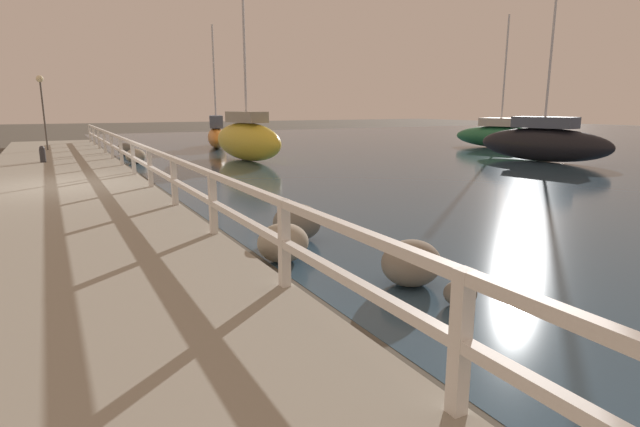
{
  "coord_description": "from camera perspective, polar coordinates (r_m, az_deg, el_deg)",
  "views": [
    {
      "loc": [
        -0.21,
        -13.2,
        2.1
      ],
      "look_at": [
        5.22,
        -3.2,
        -0.33
      ],
      "focal_mm": 28.0,
      "sensor_mm": 36.0,
      "label": 1
    }
  ],
  "objects": [
    {
      "name": "ground_plane",
      "position": [
        13.37,
        -27.22,
        1.69
      ],
      "size": [
        120.0,
        120.0,
        0.0
      ],
      "primitive_type": "plane",
      "color": "#4C473D"
    },
    {
      "name": "dock_walkway",
      "position": [
        13.35,
        -27.28,
        2.29
      ],
      "size": [
        3.81,
        36.0,
        0.29
      ],
      "color": "gray",
      "rests_on": "ground"
    },
    {
      "name": "railing",
      "position": [
        13.41,
        -19.84,
        6.25
      ],
      "size": [
        0.1,
        32.5,
        0.91
      ],
      "color": "white",
      "rests_on": "dock_walkway"
    },
    {
      "name": "boulder_downstream",
      "position": [
        5.63,
        15.73,
        -8.77
      ],
      "size": [
        0.37,
        0.34,
        0.28
      ],
      "color": "#666056",
      "rests_on": "ground"
    },
    {
      "name": "boulder_far_strip",
      "position": [
        20.35,
        -20.33,
        6.19
      ],
      "size": [
        0.73,
        0.66,
        0.55
      ],
      "color": "gray",
      "rests_on": "ground"
    },
    {
      "name": "boulder_mid_strip",
      "position": [
        24.02,
        -21.33,
        6.89
      ],
      "size": [
        0.72,
        0.65,
        0.54
      ],
      "color": "#666056",
      "rests_on": "ground"
    },
    {
      "name": "boulder_water_edge",
      "position": [
        7.97,
        -2.64,
        -1.02
      ],
      "size": [
        0.79,
        0.71,
        0.59
      ],
      "color": "#666056",
      "rests_on": "ground"
    },
    {
      "name": "boulder_near_dock",
      "position": [
        6.07,
        10.39,
        -5.58
      ],
      "size": [
        0.74,
        0.67,
        0.56
      ],
      "color": "slate",
      "rests_on": "ground"
    },
    {
      "name": "boulder_upstream",
      "position": [
        6.9,
        -4.24,
        -3.34
      ],
      "size": [
        0.72,
        0.65,
        0.54
      ],
      "color": "gray",
      "rests_on": "ground"
    },
    {
      "name": "mooring_bollard",
      "position": [
        19.17,
        -29.14,
        5.96
      ],
      "size": [
        0.18,
        0.18,
        0.55
      ],
      "color": "#333338",
      "rests_on": "dock_walkway"
    },
    {
      "name": "dock_lamp",
      "position": [
        24.55,
        -29.24,
        11.95
      ],
      "size": [
        0.29,
        0.29,
        3.11
      ],
      "color": "#514C47",
      "rests_on": "dock_walkway"
    },
    {
      "name": "sailboat_orange",
      "position": [
        27.11,
        -11.74,
        8.8
      ],
      "size": [
        2.31,
        5.36,
        6.17
      ],
      "rotation": [
        0.0,
        0.0,
        -0.27
      ],
      "color": "orange",
      "rests_on": "water_surface"
    },
    {
      "name": "sailboat_black",
      "position": [
        21.54,
        24.12,
        7.46
      ],
      "size": [
        2.2,
        5.42,
        7.8
      ],
      "rotation": [
        0.0,
        0.0,
        0.19
      ],
      "color": "black",
      "rests_on": "water_surface"
    },
    {
      "name": "sailboat_yellow",
      "position": [
        20.21,
        -8.34,
        8.39
      ],
      "size": [
        1.79,
        4.9,
        6.31
      ],
      "rotation": [
        0.0,
        0.0,
        0.14
      ],
      "color": "gold",
      "rests_on": "water_surface"
    },
    {
      "name": "sailboat_green",
      "position": [
        28.03,
        19.9,
        8.41
      ],
      "size": [
        2.75,
        5.3,
        6.61
      ],
      "rotation": [
        0.0,
        0.0,
        0.26
      ],
      "color": "#236B42",
      "rests_on": "water_surface"
    }
  ]
}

